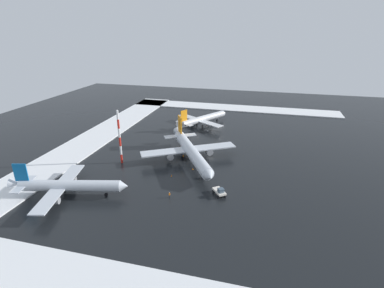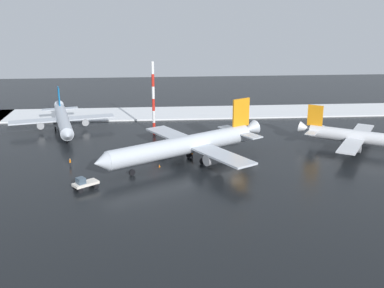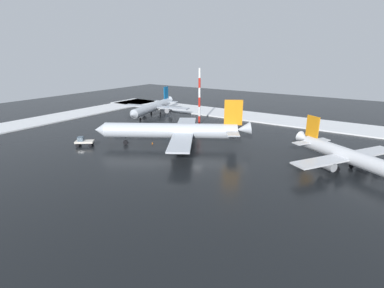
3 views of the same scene
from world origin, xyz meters
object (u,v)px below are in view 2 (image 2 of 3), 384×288
pushback_tug (84,183)px  airplane_foreground_jet (365,138)px  airplane_distant_tail (186,145)px  traffic_cone_near_nose (130,158)px  antenna_mast (153,99)px  ground_crew_near_tug (192,154)px  airplane_parked_starboard (63,120)px  traffic_cone_mid_line (159,166)px  ground_crew_mid_apron (70,162)px

pushback_tug → airplane_foreground_jet: bearing=160.1°
airplane_distant_tail → traffic_cone_near_nose: bearing=-45.0°
airplane_foreground_jet → antenna_mast: bearing=-167.8°
ground_crew_near_tug → airplane_parked_starboard: bearing=-172.8°
airplane_distant_tail → traffic_cone_mid_line: (5.71, 2.20, -3.73)m
pushback_tug → traffic_cone_near_nose: size_ratio=9.09×
airplane_distant_tail → ground_crew_mid_apron: airplane_distant_tail is taller
airplane_distant_tail → traffic_cone_near_nose: airplane_distant_tail is taller
airplane_foreground_jet → antenna_mast: size_ratio=1.52×
airplane_parked_starboard → antenna_mast: (-23.60, 4.19, 6.11)m
airplane_distant_tail → traffic_cone_near_nose: 13.03m
airplane_distant_tail → airplane_foreground_jet: airplane_distant_tail is taller
airplane_distant_tail → antenna_mast: size_ratio=1.97×
pushback_tug → traffic_cone_near_nose: bearing=-151.2°
pushback_tug → traffic_cone_mid_line: 17.82m
airplane_parked_starboard → traffic_cone_near_nose: bearing=23.5°
airplane_distant_tail → airplane_parked_starboard: bearing=-72.4°
ground_crew_near_tug → antenna_mast: antenna_mast is taller
antenna_mast → traffic_cone_near_nose: (5.38, 19.75, -9.05)m
airplane_foreground_jet → pushback_tug: (60.82, 18.50, -1.85)m
airplane_distant_tail → ground_crew_near_tug: bearing=-146.1°
ground_crew_mid_apron → airplane_foreground_jet: bearing=-103.1°
ground_crew_mid_apron → airplane_parked_starboard: bearing=-5.3°
airplane_distant_tail → airplane_foreground_jet: bearing=156.3°
antenna_mast → airplane_distant_tail: bearing=106.4°
ground_crew_mid_apron → traffic_cone_mid_line: 18.63m
airplane_parked_starboard → ground_crew_near_tug: airplane_parked_starboard is taller
traffic_cone_mid_line → airplane_distant_tail: bearing=-158.9°
ground_crew_near_tug → traffic_cone_near_nose: size_ratio=3.11×
ground_crew_mid_apron → traffic_cone_near_nose: 12.61m
airplane_foreground_jet → ground_crew_near_tug: airplane_foreground_jet is taller
ground_crew_near_tug → traffic_cone_near_nose: (13.63, 0.15, -0.70)m
ground_crew_near_tug → ground_crew_mid_apron: 26.00m
airplane_foreground_jet → ground_crew_mid_apron: 65.78m
airplane_parked_starboard → traffic_cone_mid_line: size_ratio=58.83×
airplane_distant_tail → airplane_parked_starboard: size_ratio=1.14×
pushback_tug → ground_crew_mid_apron: 13.89m
airplane_distant_tail → airplane_foreground_jet: size_ratio=1.30×
airplane_parked_starboard → traffic_cone_near_nose: airplane_parked_starboard is taller
traffic_cone_mid_line → airplane_foreground_jet: bearing=-171.2°
pushback_tug → ground_crew_mid_apron: bearing=-107.1°
pushback_tug → ground_crew_near_tug: size_ratio=2.92×
airplane_distant_tail → pushback_tug: 23.84m
pushback_tug → ground_crew_near_tug: 26.83m
traffic_cone_near_nose → airplane_foreground_jet: bearing=-177.8°
ground_crew_mid_apron → ground_crew_near_tug: bearing=-100.0°
pushback_tug → antenna_mast: antenna_mast is taller
pushback_tug → ground_crew_mid_apron: size_ratio=2.92×
airplane_parked_starboard → traffic_cone_mid_line: bearing=26.3°
airplane_parked_starboard → ground_crew_near_tug: bearing=39.4°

